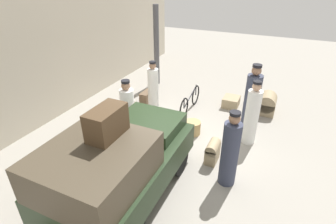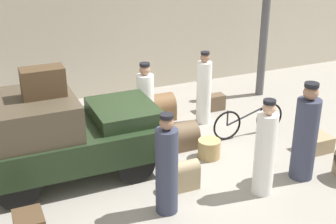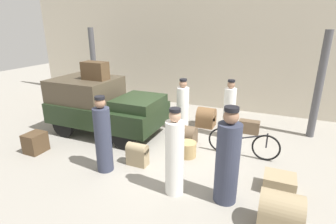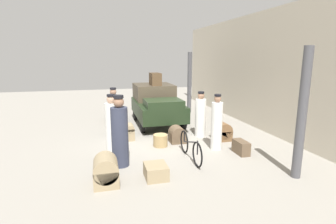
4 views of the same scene
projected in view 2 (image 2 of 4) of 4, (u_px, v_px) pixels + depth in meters
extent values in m
plane|color=gray|center=(163.00, 161.00, 9.35)|extent=(30.00, 30.00, 0.00)
cube|color=beige|center=(100.00, 11.00, 11.90)|extent=(16.00, 0.15, 4.50)
cylinder|color=#4C4C51|center=(264.00, 40.00, 12.18)|extent=(0.21, 0.21, 3.04)
cylinder|color=black|center=(110.00, 131.00, 9.82)|extent=(0.71, 0.12, 0.71)
cylinder|color=black|center=(136.00, 165.00, 8.47)|extent=(0.71, 0.12, 0.71)
cylinder|color=black|center=(8.00, 149.00, 9.06)|extent=(0.71, 0.12, 0.71)
cylinder|color=black|center=(18.00, 190.00, 7.71)|extent=(0.71, 0.12, 0.71)
cube|color=black|center=(68.00, 142.00, 8.64)|extent=(3.34, 1.76, 0.59)
cube|color=#473D2D|center=(22.00, 117.00, 8.12)|extent=(1.84, 1.62, 0.66)
cube|color=black|center=(123.00, 111.00, 8.87)|extent=(1.17, 1.37, 0.27)
torus|color=black|center=(269.00, 117.00, 10.49)|extent=(0.67, 0.04, 0.67)
torus|color=black|center=(227.00, 125.00, 10.10)|extent=(0.67, 0.04, 0.67)
cylinder|color=#232328|center=(249.00, 114.00, 10.23)|extent=(1.10, 0.04, 0.37)
cylinder|color=#232328|center=(228.00, 118.00, 10.03)|extent=(0.04, 0.04, 0.35)
cylinder|color=#232328|center=(270.00, 110.00, 10.42)|extent=(0.04, 0.04, 0.38)
cylinder|color=tan|center=(209.00, 149.00, 9.41)|extent=(0.45, 0.45, 0.38)
cylinder|color=white|center=(265.00, 154.00, 8.02)|extent=(0.36, 0.36, 1.50)
sphere|color=tan|center=(269.00, 108.00, 7.68)|extent=(0.22, 0.22, 0.22)
cylinder|color=black|center=(270.00, 102.00, 7.63)|extent=(0.21, 0.21, 0.06)
cylinder|color=#33384C|center=(305.00, 139.00, 8.50)|extent=(0.43, 0.43, 1.56)
sphere|color=#936B51|center=(311.00, 92.00, 8.14)|extent=(0.27, 0.27, 0.27)
cylinder|color=black|center=(312.00, 85.00, 8.08)|extent=(0.26, 0.26, 0.07)
cylinder|color=white|center=(204.00, 93.00, 10.80)|extent=(0.34, 0.34, 1.47)
sphere|color=#936B51|center=(205.00, 58.00, 10.47)|extent=(0.21, 0.21, 0.21)
cylinder|color=black|center=(205.00, 53.00, 10.43)|extent=(0.20, 0.20, 0.06)
cylinder|color=white|center=(145.00, 104.00, 10.34)|extent=(0.38, 0.38, 1.35)
sphere|color=#936B51|center=(145.00, 70.00, 10.02)|extent=(0.24, 0.24, 0.24)
cylinder|color=black|center=(145.00, 64.00, 9.98)|extent=(0.22, 0.22, 0.06)
cylinder|color=#33384C|center=(167.00, 172.00, 7.51)|extent=(0.37, 0.37, 1.49)
sphere|color=#936B51|center=(167.00, 123.00, 7.17)|extent=(0.23, 0.23, 0.23)
cylinder|color=black|center=(167.00, 116.00, 7.12)|extent=(0.22, 0.22, 0.06)
cube|color=brown|center=(212.00, 103.00, 11.68)|extent=(0.61, 0.29, 0.39)
cube|color=#9E8966|center=(185.00, 178.00, 8.34)|extent=(0.49, 0.27, 0.41)
cylinder|color=#9E8966|center=(185.00, 168.00, 8.26)|extent=(0.49, 0.27, 0.27)
cube|color=brown|center=(184.00, 140.00, 9.88)|extent=(0.53, 0.51, 0.29)
cylinder|color=brown|center=(184.00, 134.00, 9.82)|extent=(0.53, 0.51, 0.51)
cube|color=#9E8966|center=(315.00, 143.00, 9.71)|extent=(0.61, 0.52, 0.33)
cube|color=brown|center=(162.00, 111.00, 11.23)|extent=(0.56, 0.55, 0.35)
cylinder|color=brown|center=(162.00, 105.00, 11.16)|extent=(0.56, 0.55, 0.55)
cube|color=#4C3823|center=(43.00, 82.00, 8.04)|extent=(0.74, 0.41, 0.51)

